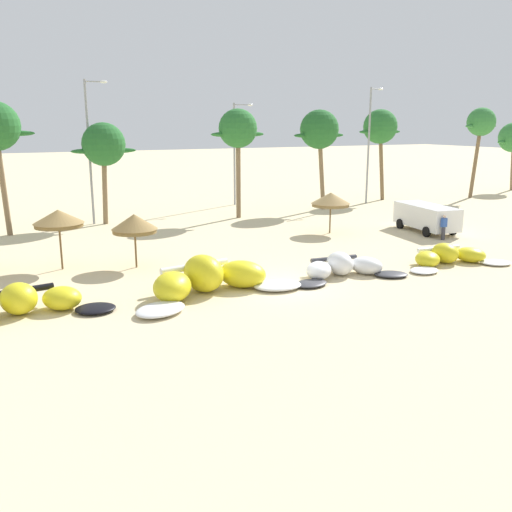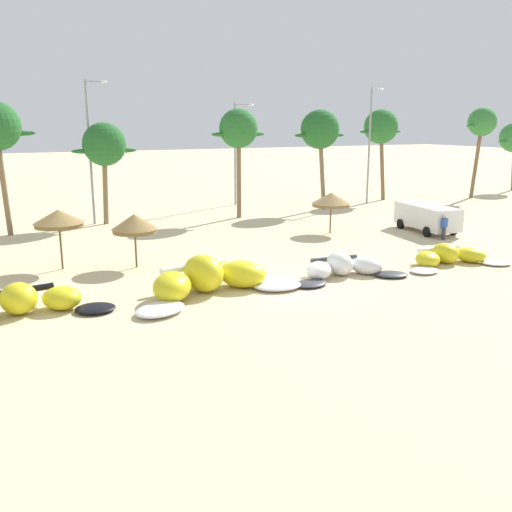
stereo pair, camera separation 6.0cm
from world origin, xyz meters
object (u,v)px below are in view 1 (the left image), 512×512
(palm_right, at_px, (481,124))
(parked_van, at_px, (425,216))
(kite_center, at_px, (449,257))
(beach_umbrella_near_palms, at_px, (134,223))
(palm_center_right, at_px, (319,130))
(person_near_kites, at_px, (444,227))
(kite_left, at_px, (209,280))
(beach_umbrella_outermost, at_px, (331,199))
(palm_right_of_gap, at_px, (380,128))
(kite_left_of_center, at_px, (343,268))
(lamppost_west_center, at_px, (91,146))
(beach_umbrella_middle, at_px, (58,218))
(palm_center_left, at_px, (238,130))
(kite_far_left, at_px, (21,305))
(lamppost_east, at_px, (370,141))
(lamppost_east_center, at_px, (236,148))
(palm_left_of_gap, at_px, (104,145))

(palm_right, bearing_deg, parked_van, -146.33)
(kite_center, height_order, parked_van, parked_van)
(beach_umbrella_near_palms, bearing_deg, palm_right, 18.19)
(palm_center_right, bearing_deg, person_near_kites, -89.05)
(person_near_kites, xyz_separation_m, palm_center_right, (-0.24, 14.50, 5.88))
(kite_left, bearing_deg, parked_van, 19.88)
(beach_umbrella_near_palms, bearing_deg, kite_left, -74.18)
(beach_umbrella_outermost, distance_m, palm_center_right, 11.47)
(beach_umbrella_outermost, distance_m, palm_right_of_gap, 18.49)
(kite_left, height_order, palm_right, palm_right)
(kite_left_of_center, distance_m, lamppost_west_center, 22.45)
(beach_umbrella_middle, xyz_separation_m, palm_center_left, (14.81, 10.51, 4.14))
(kite_left, xyz_separation_m, beach_umbrella_middle, (-5.18, 7.26, 2.02))
(kite_left_of_center, height_order, lamppost_west_center, lamppost_west_center)
(beach_umbrella_outermost, relative_size, palm_right, 0.32)
(kite_far_left, distance_m, lamppost_west_center, 21.28)
(kite_far_left, xyz_separation_m, beach_umbrella_middle, (2.43, 6.82, 2.16))
(beach_umbrella_middle, height_order, lamppost_east, lamppost_east)
(lamppost_east_center, bearing_deg, beach_umbrella_middle, -135.81)
(kite_left, height_order, kite_left_of_center, kite_left)
(beach_umbrella_outermost, relative_size, palm_center_left, 0.33)
(kite_left_of_center, distance_m, palm_right_of_gap, 29.33)
(lamppost_west_center, bearing_deg, kite_left, -86.97)
(parked_van, relative_size, lamppost_east, 0.51)
(kite_center, distance_m, beach_umbrella_outermost, 10.22)
(beach_umbrella_outermost, height_order, palm_center_right, palm_center_right)
(palm_right, distance_m, lamppost_east_center, 24.47)
(beach_umbrella_near_palms, relative_size, palm_center_right, 0.33)
(lamppost_west_center, bearing_deg, beach_umbrella_middle, -107.92)
(beach_umbrella_near_palms, relative_size, palm_right_of_gap, 0.33)
(parked_van, distance_m, palm_left_of_gap, 23.38)
(person_near_kites, bearing_deg, beach_umbrella_near_palms, 174.48)
(kite_far_left, height_order, palm_left_of_gap, palm_left_of_gap)
(kite_far_left, xyz_separation_m, lamppost_west_center, (6.55, 19.56, 5.22))
(lamppost_east, bearing_deg, palm_left_of_gap, -178.95)
(palm_left_of_gap, bearing_deg, beach_umbrella_near_palms, -96.13)
(person_near_kites, bearing_deg, kite_left_of_center, -158.15)
(palm_center_right, bearing_deg, lamppost_east_center, 130.38)
(kite_center, xyz_separation_m, lamppost_east, (10.60, 20.89, 5.32))
(lamppost_west_center, distance_m, lamppost_east_center, 14.28)
(kite_left, xyz_separation_m, lamppost_west_center, (-1.06, 20.00, 5.07))
(palm_right, bearing_deg, palm_center_left, -178.78)
(kite_left_of_center, bearing_deg, kite_far_left, 177.05)
(palm_right_of_gap, relative_size, lamppost_west_center, 0.83)
(palm_right, bearing_deg, beach_umbrella_near_palms, -161.81)
(lamppost_west_center, xyz_separation_m, lamppost_east_center, (13.56, 4.45, -0.62))
(palm_right_of_gap, distance_m, lamppost_east_center, 13.98)
(kite_center, height_order, lamppost_west_center, lamppost_west_center)
(beach_umbrella_middle, height_order, lamppost_west_center, lamppost_west_center)
(kite_far_left, height_order, beach_umbrella_outermost, beach_umbrella_outermost)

